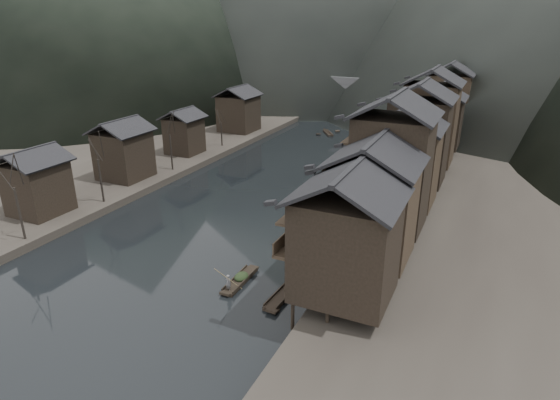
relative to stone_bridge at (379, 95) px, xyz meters
The scene contains 13 objects.
water 72.18m from the stone_bridge, 90.00° to the right, with size 300.00×300.00×0.00m, color black.
right_bank 47.61m from the stone_bridge, 42.44° to the right, with size 40.00×200.00×1.80m, color #2D2823.
left_bank 47.64m from the stone_bridge, 137.56° to the right, with size 40.00×200.00×1.20m, color #2D2823.
stilt_houses 55.29m from the stone_bridge, 71.74° to the right, with size 9.00×67.60×16.05m.
left_houses 55.79m from the stone_bridge, 111.56° to the right, with size 8.10×53.20×8.73m.
bare_trees 68.88m from the stone_bridge, 104.29° to the right, with size 3.99×43.71×7.97m.
moored_sampans 55.27m from the stone_bridge, 77.34° to the right, with size 2.74×55.88×0.47m.
midriver_boats 31.90m from the stone_bridge, 87.37° to the right, with size 15.46×25.47×0.44m.
stone_bridge is the anchor object (origin of this frame).
hero_sampan 78.75m from the stone_bridge, 84.72° to the right, with size 1.25×5.43×0.44m.
cargo_heap 78.47m from the stone_bridge, 84.69° to the right, with size 1.19×1.56×0.72m, color black.
boatman 80.58m from the stone_bridge, 84.87° to the right, with size 0.57×0.38×1.57m, color slate.
bamboo_pole 80.52m from the stone_bridge, 84.73° to the right, with size 0.06×0.06×4.40m, color #8C7A51.
Camera 1 is at (25.93, -37.58, 22.31)m, focal length 30.00 mm.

